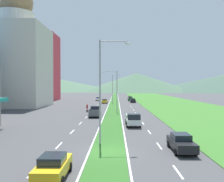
{
  "coord_description": "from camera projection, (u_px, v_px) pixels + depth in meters",
  "views": [
    {
      "loc": [
        0.75,
        -22.26,
        6.06
      ],
      "look_at": [
        -0.5,
        48.74,
        4.63
      ],
      "focal_mm": 39.18,
      "sensor_mm": 36.0,
      "label": 1
    }
  ],
  "objects": [
    {
      "name": "lane_dash_left_2",
      "position": [
        34.0,
        171.0,
        17.4
      ],
      "size": [
        0.16,
        2.8,
        0.01
      ],
      "primitive_type": "cube",
      "color": "silver",
      "rests_on": "ground_plane"
    },
    {
      "name": "hill_far_center",
      "position": [
        137.0,
        82.0,
        267.85
      ],
      "size": [
        122.44,
        122.44,
        20.37
      ],
      "primitive_type": "cone",
      "color": "#47664C",
      "rests_on": "ground_plane"
    },
    {
      "name": "lane_dash_right_10",
      "position": [
        130.0,
        105.0,
        76.9
      ],
      "size": [
        0.16,
        2.8,
        0.01
      ],
      "primitive_type": "cube",
      "color": "silver",
      "rests_on": "ground_plane"
    },
    {
      "name": "street_lamp_mid",
      "position": [
        115.0,
        88.0,
        55.44
      ],
      "size": [
        3.51,
        0.36,
        9.59
      ],
      "color": "#99999E",
      "rests_on": "ground_plane"
    },
    {
      "name": "car_3",
      "position": [
        131.0,
        99.0,
        99.5
      ],
      "size": [
        1.99,
        4.43,
        1.54
      ],
      "rotation": [
        0.0,
        0.0,
        -1.57
      ],
      "color": "#0C5128",
      "rests_on": "ground_plane"
    },
    {
      "name": "lane_dash_right_2",
      "position": [
        178.0,
        172.0,
        17.22
      ],
      "size": [
        0.16,
        2.8,
        0.01
      ],
      "primitive_type": "cube",
      "color": "silver",
      "rests_on": "ground_plane"
    },
    {
      "name": "car_8",
      "position": [
        130.0,
        98.0,
        109.92
      ],
      "size": [
        1.99,
        4.15,
        1.48
      ],
      "rotation": [
        0.0,
        0.0,
        -1.57
      ],
      "color": "#C6842D",
      "rests_on": "ground_plane"
    },
    {
      "name": "car_4",
      "position": [
        133.0,
        100.0,
        89.5
      ],
      "size": [
        1.85,
        4.63,
        1.55
      ],
      "rotation": [
        0.0,
        0.0,
        -1.57
      ],
      "color": "black",
      "rests_on": "ground_plane"
    },
    {
      "name": "lane_dash_left_6",
      "position": [
        86.0,
        117.0,
        47.24
      ],
      "size": [
        0.16,
        2.8,
        0.01
      ],
      "primitive_type": "cube",
      "color": "silver",
      "rests_on": "ground_plane"
    },
    {
      "name": "lane_dash_right_6",
      "position": [
        139.0,
        117.0,
        47.06
      ],
      "size": [
        0.16,
        2.8,
        0.01
      ],
      "primitive_type": "cube",
      "color": "silver",
      "rests_on": "ground_plane"
    },
    {
      "name": "car_0",
      "position": [
        105.0,
        101.0,
        85.7
      ],
      "size": [
        1.92,
        4.1,
        1.5
      ],
      "rotation": [
        0.0,
        0.0,
        1.57
      ],
      "color": "yellow",
      "rests_on": "ground_plane"
    },
    {
      "name": "car_1",
      "position": [
        181.0,
        142.0,
        22.69
      ],
      "size": [
        1.95,
        4.67,
        1.61
      ],
      "rotation": [
        0.0,
        0.0,
        -1.57
      ],
      "color": "black",
      "rests_on": "ground_plane"
    },
    {
      "name": "midrise_colored",
      "position": [
        40.0,
        67.0,
        105.62
      ],
      "size": [
        14.39,
        14.39,
        28.23
      ],
      "primitive_type": "cube",
      "color": "#D83847",
      "rests_on": "ground_plane"
    },
    {
      "name": "grass_median",
      "position": [
        114.0,
        104.0,
        82.36
      ],
      "size": [
        3.2,
        240.0,
        0.06
      ],
      "primitive_type": "cube",
      "color": "#2D6023",
      "rests_on": "ground_plane"
    },
    {
      "name": "grass_verge_right",
      "position": [
        175.0,
        104.0,
        82.0
      ],
      "size": [
        24.0,
        240.0,
        0.06
      ],
      "primitive_type": "cube",
      "color": "#387028",
      "rests_on": "ground_plane"
    },
    {
      "name": "lane_dash_right_5",
      "position": [
        143.0,
        123.0,
        39.6
      ],
      "size": [
        0.16,
        2.8,
        0.01
      ],
      "primitive_type": "cube",
      "color": "silver",
      "rests_on": "ground_plane"
    },
    {
      "name": "lane_dash_left_3",
      "position": [
        59.0,
        145.0,
        24.86
      ],
      "size": [
        0.16,
        2.8,
        0.01
      ],
      "primitive_type": "cube",
      "color": "silver",
      "rests_on": "ground_plane"
    },
    {
      "name": "lane_dash_left_8",
      "position": [
        93.0,
        110.0,
        62.16
      ],
      "size": [
        0.16,
        2.8,
        0.01
      ],
      "primitive_type": "cube",
      "color": "silver",
      "rests_on": "ground_plane"
    },
    {
      "name": "hill_far_left",
      "position": [
        30.0,
        82.0,
        313.55
      ],
      "size": [
        224.54,
        224.54,
        22.64
      ],
      "primitive_type": "cone",
      "color": "#47664C",
      "rests_on": "ground_plane"
    },
    {
      "name": "lane_dash_left_7",
      "position": [
        90.0,
        113.0,
        54.7
      ],
      "size": [
        0.16,
        2.8,
        0.01
      ],
      "primitive_type": "cube",
      "color": "silver",
      "rests_on": "ground_plane"
    },
    {
      "name": "lane_dash_left_5",
      "position": [
        80.0,
        123.0,
        39.78
      ],
      "size": [
        0.16,
        2.8,
        0.01
      ],
      "primitive_type": "cube",
      "color": "silver",
      "rests_on": "ground_plane"
    },
    {
      "name": "lane_dash_right_4",
      "position": [
        149.0,
        132.0,
        32.14
      ],
      "size": [
        0.16,
        2.8,
        0.01
      ],
      "primitive_type": "cube",
      "color": "silver",
      "rests_on": "ground_plane"
    },
    {
      "name": "car_7",
      "position": [
        53.0,
        166.0,
        15.97
      ],
      "size": [
        1.89,
        4.28,
        1.59
      ],
      "rotation": [
        0.0,
        0.0,
        1.57
      ],
      "color": "yellow",
      "rests_on": "ground_plane"
    },
    {
      "name": "lane_dash_left_10",
      "position": [
        98.0,
        105.0,
        77.07
      ],
      "size": [
        0.16,
        2.8,
        0.01
      ],
      "primitive_type": "cube",
      "color": "silver",
      "rests_on": "ground_plane"
    },
    {
      "name": "street_lamp_far",
      "position": [
        113.0,
        87.0,
        85.47
      ],
      "size": [
        3.09,
        0.28,
        9.98
      ],
      "color": "#99999E",
      "rests_on": "ground_plane"
    },
    {
      "name": "ground_plane",
      "position": [
        108.0,
        152.0,
        22.39
      ],
      "size": [
        600.0,
        600.0,
        0.0
      ],
      "primitive_type": "plane",
      "color": "#424244"
    },
    {
      "name": "pickup_truck_0",
      "position": [
        95.0,
        112.0,
        48.59
      ],
      "size": [
        2.18,
        5.4,
        2.0
      ],
      "rotation": [
        0.0,
        0.0,
        1.57
      ],
      "color": "#515459",
      "rests_on": "ground_plane"
    },
    {
      "name": "lane_dash_right_7",
      "position": [
        136.0,
        113.0,
        54.52
      ],
      "size": [
        0.16,
        2.8,
        0.01
      ],
      "primitive_type": "cube",
      "color": "silver",
      "rests_on": "ground_plane"
    },
    {
      "name": "lane_dash_left_4",
      "position": [
        72.0,
        132.0,
        32.32
      ],
      "size": [
        0.16,
        2.8,
        0.01
      ],
      "primitive_type": "cube",
      "color": "silver",
      "rests_on": "ground_plane"
    },
    {
      "name": "street_lamp_near",
      "position": [
        103.0,
        85.0,
        25.41
      ],
      "size": [
        3.24,
        0.45,
        10.87
      ],
      "color": "#99999E",
      "rests_on": "ground_plane"
    },
    {
      "name": "pickup_truck_1",
      "position": [
        133.0,
        120.0,
        36.98
      ],
      "size": [
        2.18,
        5.4,
        2.0
      ],
      "rotation": [
        0.0,
        0.0,
        -1.57
      ],
      "color": "silver",
      "rests_on": "ground_plane"
    },
    {
      "name": "lane_dash_left_9",
      "position": [
        96.0,
        107.0,
        69.62
      ],
      "size": [
        0.16,
        2.8,
        0.01
      ],
      "primitive_type": "cube",
      "color": "silver",
      "rests_on": "ground_plane"
    },
    {
      "name": "car_2",
      "position": [
        98.0,
        99.0,
        101.23
      ],
      "size": [
        1.98,
        4.56,
        1.47
      ],
      "rotation": [
        0.0,
        0.0,
        1.57
      ],
      "color": "silver",
      "rests_on": "ground_plane"
    },
    {
      "name": "motorcycle_rider",
      "position": [
        87.0,
        109.0,
        57.26
      ],
      "size": [
        0.36,
        2.0,
        1.8
      ],
      "rotation": [
        0.0,
        0.0,
        1.57
      ],
      "color": "black",
      "rests_on": "ground_plane"
    },
    {
      "name": "lane_dash_right_9",
      "position": [
        132.0,
        107.0,
        69.44
      ],
      "size": [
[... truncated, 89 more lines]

